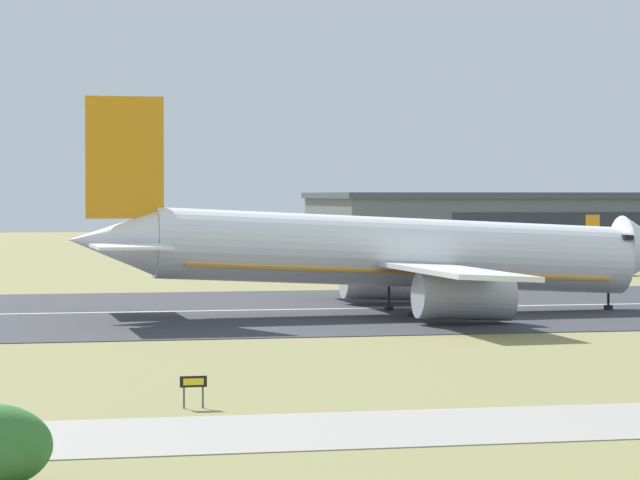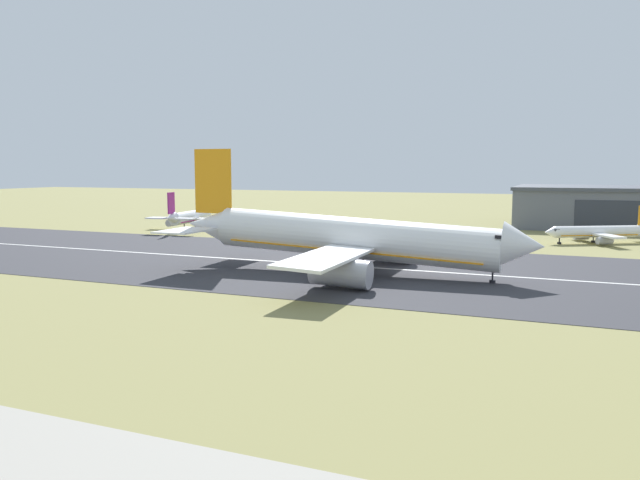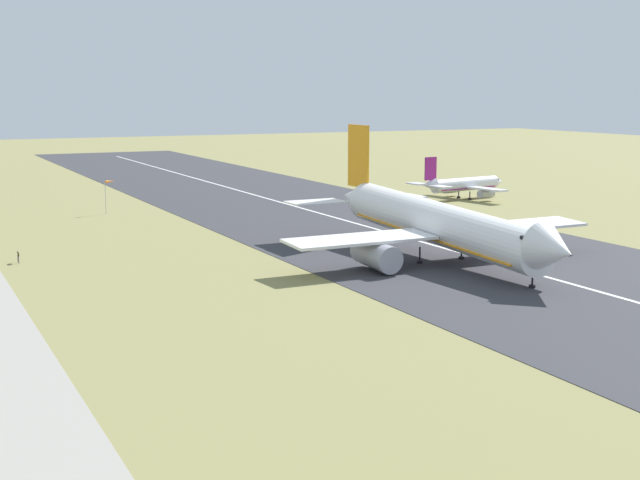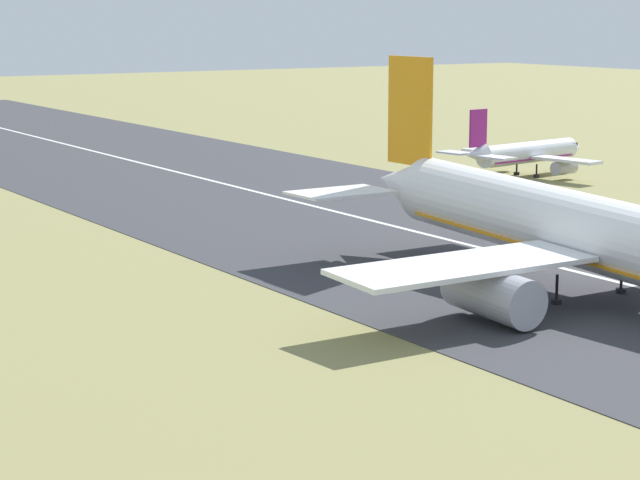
% 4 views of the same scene
% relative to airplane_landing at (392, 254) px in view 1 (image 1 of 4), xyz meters
% --- Properties ---
extents(ground_plane, '(702.76, 702.76, 0.00)m').
position_rel_airplane_landing_xyz_m(ground_plane, '(-21.12, -44.58, -5.30)').
color(ground_plane, olive).
extents(runway_strip, '(462.76, 53.62, 0.06)m').
position_rel_airplane_landing_xyz_m(runway_strip, '(-21.12, 6.55, -5.27)').
color(runway_strip, '#333338').
rests_on(runway_strip, ground_plane).
extents(runway_centreline, '(416.49, 0.70, 0.01)m').
position_rel_airplane_landing_xyz_m(runway_centreline, '(-21.12, 6.55, -5.23)').
color(runway_centreline, silver).
rests_on(runway_centreline, runway_strip).
extents(taxiway_road, '(347.07, 10.49, 0.05)m').
position_rel_airplane_landing_xyz_m(taxiway_road, '(-21.12, -63.45, -5.27)').
color(taxiway_road, gray).
rests_on(taxiway_road, ground_plane).
extents(hangar_building, '(75.29, 34.29, 10.93)m').
position_rel_airplane_landing_xyz_m(hangar_building, '(52.29, 96.15, 0.19)').
color(hangar_building, slate).
rests_on(hangar_building, ground_plane).
extents(airplane_landing, '(55.93, 48.73, 18.87)m').
position_rel_airplane_landing_xyz_m(airplane_landing, '(0.00, 0.00, 0.00)').
color(airplane_landing, white).
rests_on(airplane_landing, ground_plane).
extents(airplane_parked_centre, '(23.72, 18.81, 7.90)m').
position_rel_airplane_landing_xyz_m(airplane_parked_centre, '(35.09, 55.93, -2.86)').
color(airplane_parked_centre, white).
rests_on(airplane_parked_centre, ground_plane).
extents(runway_sign, '(1.34, 0.13, 1.60)m').
position_rel_airplane_landing_xyz_m(runway_sign, '(-24.71, -55.17, -4.11)').
color(runway_sign, '#4C4C51').
rests_on(runway_sign, ground_plane).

